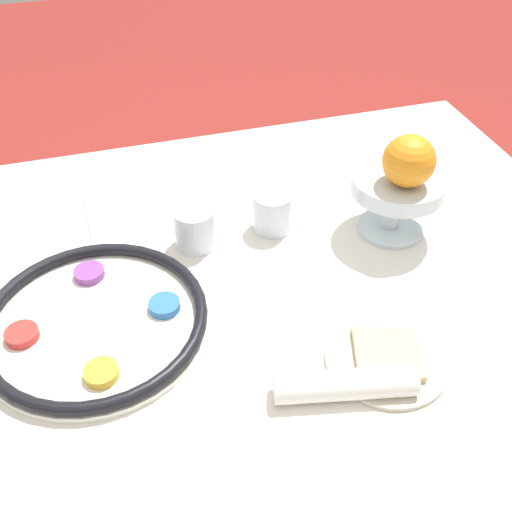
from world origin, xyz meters
TOP-DOWN VIEW (x-y plane):
  - ground_plane at (0.00, 0.00)m, footprint 8.00×8.00m
  - dining_table at (0.00, 0.00)m, footprint 1.33×1.06m
  - seder_plate at (-0.25, 0.00)m, footprint 0.35×0.35m
  - fruit_stand at (0.30, 0.09)m, footprint 0.17×0.17m
  - orange_fruit at (0.29, 0.07)m, footprint 0.09×0.09m
  - bread_plate at (0.15, -0.19)m, footprint 0.18×0.18m
  - napkin_roll at (0.07, -0.23)m, footprint 0.20×0.08m
  - cup_near at (-0.06, 0.16)m, footprint 0.07×0.07m
  - cup_mid at (0.09, 0.16)m, footprint 0.07×0.07m
  - fork_left at (-0.27, 0.27)m, footprint 0.03×0.16m
  - fork_right at (-0.24, 0.27)m, footprint 0.03×0.16m

SIDE VIEW (x-z plane):
  - ground_plane at x=0.00m, z-range 0.00..0.00m
  - dining_table at x=0.00m, z-range 0.00..0.74m
  - fork_left at x=-0.27m, z-range 0.74..0.75m
  - fork_right at x=-0.24m, z-range 0.74..0.75m
  - bread_plate at x=0.15m, z-range 0.74..0.76m
  - seder_plate at x=-0.25m, z-range 0.74..0.77m
  - napkin_roll at x=0.07m, z-range 0.74..0.78m
  - cup_near at x=-0.06m, z-range 0.74..0.82m
  - cup_mid at x=0.09m, z-range 0.74..0.82m
  - fruit_stand at x=0.30m, z-range 0.77..0.89m
  - orange_fruit at x=0.29m, z-range 0.86..0.95m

